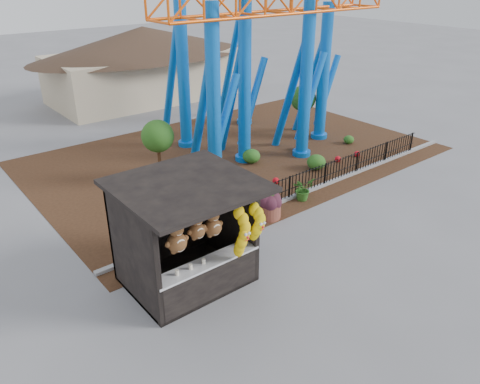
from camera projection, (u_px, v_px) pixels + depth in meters
ground at (291, 260)px, 14.25m from camera, size 120.00×120.00×0.00m
mulch_bed at (234, 155)px, 22.11m from camera, size 18.00×12.00×0.02m
curb at (311, 190)px, 18.57m from camera, size 18.00×0.18×0.12m
prize_booth at (191, 237)px, 12.53m from camera, size 3.50×3.40×3.12m
picket_fence at (327, 174)px, 18.89m from camera, size 12.20×0.06×1.00m
roller_coaster at (250, 8)px, 20.08m from camera, size 11.00×6.37×10.82m
terracotta_planter at (268, 210)px, 16.55m from camera, size 1.07×1.07×0.56m
planter_foliage at (269, 195)px, 16.29m from camera, size 0.70×0.70×0.64m
potted_plant at (303, 189)px, 17.75m from camera, size 0.84×0.74×0.90m
landscaping at (288, 160)px, 20.79m from camera, size 8.30×3.16×0.66m
pavilion at (144, 51)px, 30.32m from camera, size 15.00×15.00×4.80m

